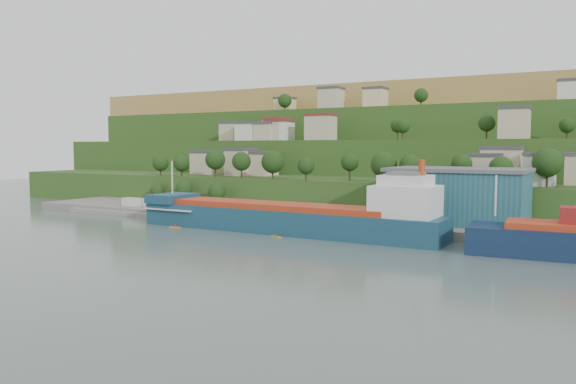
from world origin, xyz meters
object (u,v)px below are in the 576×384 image
Objects in this scene: kayak_orange at (175,227)px; cargo_ship_near at (293,219)px; caravan at (133,203)px; warehouse at (458,195)px.

cargo_ship_near is at bearing 4.82° from kayak_orange.
caravan is 36.84m from kayak_orange.
cargo_ship_near reaches higher than caravan.
kayak_orange is (-61.57, -27.41, -8.21)m from warehouse.
kayak_orange is (31.80, -18.41, -2.56)m from caravan.
cargo_ship_near is 62.09m from caravan.
cargo_ship_near is 11.01× the size of caravan.
caravan reaches higher than kayak_orange.
cargo_ship_near is 38.87m from warehouse.
cargo_ship_near is at bearing -12.03° from caravan.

